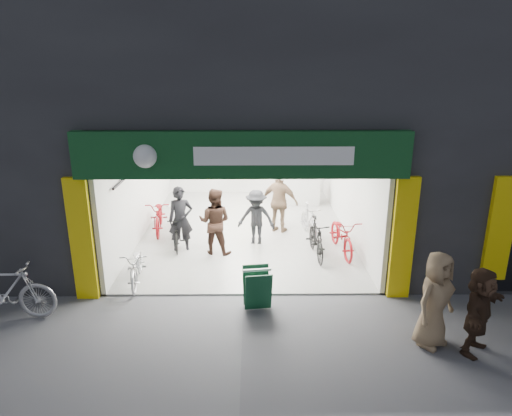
{
  "coord_description": "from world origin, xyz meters",
  "views": [
    {
      "loc": [
        0.18,
        -8.64,
        4.71
      ],
      "look_at": [
        0.28,
        1.5,
        1.47
      ],
      "focal_mm": 32.0,
      "sensor_mm": 36.0,
      "label": 1
    }
  ],
  "objects_px": {
    "bike_right_front": "(316,239)",
    "sandwich_board": "(257,287)",
    "pedestrian_near": "(435,300)",
    "bike_left_front": "(137,266)",
    "parked_bike": "(5,291)"
  },
  "relations": [
    {
      "from": "bike_left_front",
      "to": "parked_bike",
      "type": "relative_size",
      "value": 0.83
    },
    {
      "from": "bike_left_front",
      "to": "bike_right_front",
      "type": "height_order",
      "value": "bike_right_front"
    },
    {
      "from": "bike_right_front",
      "to": "pedestrian_near",
      "type": "bearing_deg",
      "value": -71.72
    },
    {
      "from": "bike_left_front",
      "to": "sandwich_board",
      "type": "bearing_deg",
      "value": -29.61
    },
    {
      "from": "bike_right_front",
      "to": "pedestrian_near",
      "type": "height_order",
      "value": "pedestrian_near"
    },
    {
      "from": "pedestrian_near",
      "to": "bike_right_front",
      "type": "bearing_deg",
      "value": 75.48
    },
    {
      "from": "bike_left_front",
      "to": "sandwich_board",
      "type": "xyz_separation_m",
      "value": [
        2.65,
        -1.1,
        0.03
      ]
    },
    {
      "from": "bike_right_front",
      "to": "sandwich_board",
      "type": "bearing_deg",
      "value": -124.64
    },
    {
      "from": "bike_left_front",
      "to": "parked_bike",
      "type": "bearing_deg",
      "value": -152.86
    },
    {
      "from": "pedestrian_near",
      "to": "sandwich_board",
      "type": "bearing_deg",
      "value": 121.03
    },
    {
      "from": "parked_bike",
      "to": "pedestrian_near",
      "type": "height_order",
      "value": "pedestrian_near"
    },
    {
      "from": "bike_left_front",
      "to": "pedestrian_near",
      "type": "relative_size",
      "value": 0.92
    },
    {
      "from": "bike_right_front",
      "to": "pedestrian_near",
      "type": "relative_size",
      "value": 0.96
    },
    {
      "from": "bike_right_front",
      "to": "sandwich_board",
      "type": "height_order",
      "value": "bike_right_front"
    },
    {
      "from": "bike_right_front",
      "to": "sandwich_board",
      "type": "relative_size",
      "value": 2.02
    }
  ]
}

